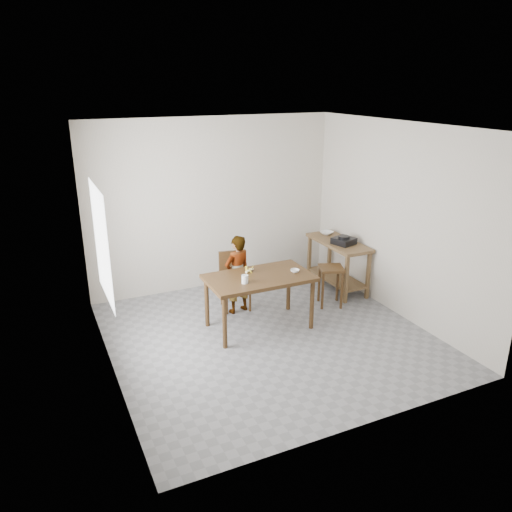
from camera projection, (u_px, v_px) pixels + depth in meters
name	position (u px, v px, depth m)	size (l,w,h in m)	color
floor	(269.00, 338.00, 6.60)	(4.00, 4.00, 0.04)	slate
ceiling	(271.00, 125.00, 5.68)	(4.00, 4.00, 0.04)	white
wall_back	(213.00, 204.00, 7.87)	(4.00, 0.04, 2.70)	beige
wall_front	(371.00, 301.00, 4.41)	(4.00, 0.04, 2.70)	beige
wall_left	(101.00, 263.00, 5.34)	(0.04, 4.00, 2.70)	beige
wall_right	(399.00, 221.00, 6.94)	(0.04, 4.00, 2.70)	beige
window_pane	(101.00, 244.00, 5.48)	(0.02, 1.10, 1.30)	white
dining_table	(259.00, 302.00, 6.72)	(1.40, 0.80, 0.75)	#3E2813
prep_counter	(337.00, 265.00, 8.00)	(0.50, 1.20, 0.80)	brown
child	(237.00, 274.00, 7.12)	(0.42, 0.28, 1.16)	silver
dining_chair	(235.00, 282.00, 7.28)	(0.40, 0.40, 0.84)	#3E2813
stool	(330.00, 286.00, 7.42)	(0.34, 0.34, 0.60)	#3E2813
glass_tumbler	(245.00, 279.00, 6.35)	(0.09, 0.09, 0.11)	white
small_bowl	(295.00, 271.00, 6.73)	(0.12, 0.12, 0.04)	white
banana	(250.00, 270.00, 6.73)	(0.15, 0.11, 0.05)	#F9D75F
serving_bowl	(327.00, 233.00, 8.20)	(0.20, 0.20, 0.05)	white
gas_burner	(344.00, 241.00, 7.71)	(0.30, 0.30, 0.10)	black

